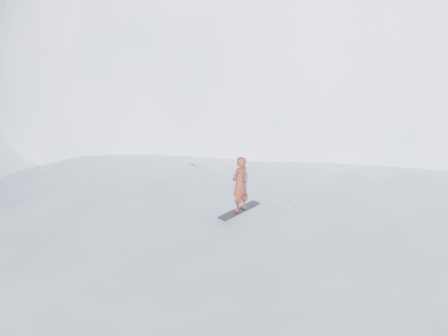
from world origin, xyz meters
name	(u,v)px	position (x,y,z in m)	size (l,w,h in m)	color
ground	(337,295)	(0.00, 0.00, 0.00)	(400.00, 400.00, 0.00)	white
near_ridge	(302,244)	(1.00, 3.00, 0.00)	(36.00, 28.00, 4.80)	white
summit_peak	(323,97)	(22.00, 26.00, 0.00)	(60.00, 56.00, 56.00)	white
peak_shoulder	(257,122)	(10.00, 20.00, 0.00)	(28.00, 24.00, 18.00)	white
wind_bumps	(282,266)	(-0.56, 2.12, 0.00)	(16.00, 14.40, 1.00)	white
snowboard	(239,210)	(-2.17, 2.32, 2.41)	(1.72, 0.32, 0.03)	black
snowboarder	(240,184)	(-2.17, 2.32, 3.30)	(0.63, 0.42, 1.74)	maroon
board_tracks	(241,185)	(-1.03, 4.10, 2.42)	(1.80, 5.98, 0.04)	silver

